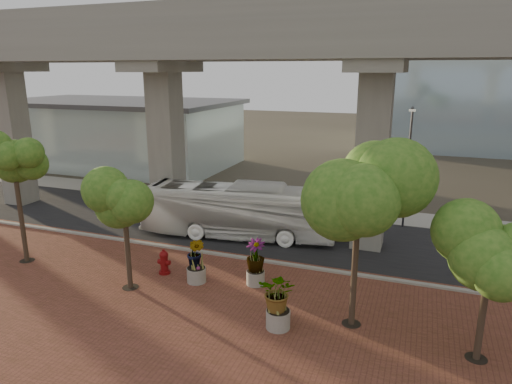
% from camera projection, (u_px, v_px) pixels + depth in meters
% --- Properties ---
extents(ground, '(160.00, 160.00, 0.00)m').
position_uv_depth(ground, '(248.00, 245.00, 24.60)').
color(ground, '#373228').
rests_on(ground, ground).
extents(brick_plaza, '(70.00, 13.00, 0.06)m').
position_uv_depth(brick_plaza, '(173.00, 317.00, 17.34)').
color(brick_plaza, brown).
rests_on(brick_plaza, ground).
extents(asphalt_road, '(90.00, 8.00, 0.04)m').
position_uv_depth(asphalt_road, '(261.00, 232.00, 26.41)').
color(asphalt_road, black).
rests_on(asphalt_road, ground).
extents(curb_strip, '(70.00, 0.25, 0.16)m').
position_uv_depth(curb_strip, '(234.00, 257.00, 22.77)').
color(curb_strip, gray).
rests_on(curb_strip, ground).
extents(far_sidewalk, '(90.00, 3.00, 0.06)m').
position_uv_depth(far_sidewalk, '(288.00, 206.00, 31.39)').
color(far_sidewalk, gray).
rests_on(far_sidewalk, ground).
extents(transit_viaduct, '(72.00, 5.60, 12.40)m').
position_uv_depth(transit_viaduct, '(261.00, 105.00, 24.53)').
color(transit_viaduct, gray).
rests_on(transit_viaduct, ground).
extents(station_pavilion, '(23.00, 13.00, 6.30)m').
position_uv_depth(station_pavilion, '(118.00, 132.00, 44.94)').
color(station_pavilion, silver).
rests_on(station_pavilion, ground).
extents(transit_bus, '(11.09, 4.01, 3.02)m').
position_uv_depth(transit_bus, '(238.00, 211.00, 25.42)').
color(transit_bus, white).
rests_on(transit_bus, ground).
extents(fire_hydrant, '(0.58, 0.52, 1.17)m').
position_uv_depth(fire_hydrant, '(164.00, 262.00, 20.85)').
color(fire_hydrant, maroon).
rests_on(fire_hydrant, ground).
extents(planter_front, '(1.97, 1.97, 2.16)m').
position_uv_depth(planter_front, '(278.00, 295.00, 16.22)').
color(planter_front, '#9E9B8E').
rests_on(planter_front, ground).
extents(planter_right, '(1.94, 1.94, 2.08)m').
position_uv_depth(planter_right, '(256.00, 257.00, 19.60)').
color(planter_right, gray).
rests_on(planter_right, ground).
extents(planter_left, '(1.88, 1.88, 2.06)m').
position_uv_depth(planter_left, '(196.00, 255.00, 19.84)').
color(planter_left, gray).
rests_on(planter_left, ground).
extents(street_tree_far_west, '(3.25, 3.25, 6.41)m').
position_uv_depth(street_tree_far_west, '(13.00, 163.00, 21.11)').
color(street_tree_far_west, '#453427').
rests_on(street_tree_far_west, ground).
extents(street_tree_near_west, '(3.23, 3.23, 5.49)m').
position_uv_depth(street_tree_near_west, '(124.00, 198.00, 18.60)').
color(street_tree_near_west, '#453427').
rests_on(street_tree_near_west, ground).
extents(street_tree_near_east, '(4.32, 4.32, 6.75)m').
position_uv_depth(street_tree_near_east, '(359.00, 200.00, 15.58)').
color(street_tree_near_east, '#453427').
rests_on(street_tree_near_east, ground).
extents(street_tree_far_east, '(3.36, 3.36, 5.43)m').
position_uv_depth(street_tree_far_east, '(492.00, 247.00, 13.79)').
color(street_tree_far_east, '#453427').
rests_on(street_tree_far_east, ground).
extents(streetlamp_west, '(0.46, 1.34, 9.28)m').
position_uv_depth(streetlamp_west, '(153.00, 124.00, 32.49)').
color(streetlamp_west, '#313136').
rests_on(streetlamp_west, ground).
extents(streetlamp_east, '(0.35, 1.03, 7.11)m').
position_uv_depth(streetlamp_east, '(408.00, 159.00, 26.17)').
color(streetlamp_east, '#323237').
rests_on(streetlamp_east, ground).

